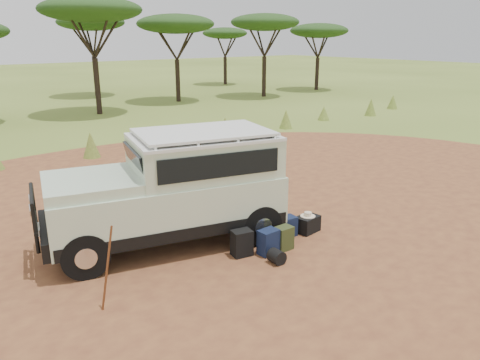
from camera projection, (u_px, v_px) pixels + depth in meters
ground at (256, 241)px, 9.65m from camera, size 140.00×140.00×0.00m
dirt_clearing at (256, 240)px, 9.65m from camera, size 23.00×23.00×0.01m
grass_fringe at (96, 146)px, 16.09m from camera, size 36.60×1.60×0.90m
acacia_treeline at (13, 19)px, 23.48m from camera, size 46.70×13.20×6.26m
safari_vehicle at (174, 191)px, 9.28m from camera, size 4.93×2.92×2.26m
walking_staff at (107, 269)px, 7.03m from camera, size 0.27×0.13×1.38m
backpack_black at (242, 243)px, 8.92m from camera, size 0.43×0.35×0.52m
backpack_navy at (268, 242)px, 8.99m from camera, size 0.39×0.28×0.50m
backpack_olive at (284, 238)px, 9.18m from camera, size 0.35×0.25×0.48m
duffel_navy at (287, 226)px, 9.81m from camera, size 0.41×0.33×0.43m
hard_case at (307, 224)px, 10.03m from camera, size 0.54×0.42×0.36m
stuff_sack at (277, 257)px, 8.65m from camera, size 0.28×0.28×0.27m
safari_hat at (308, 215)px, 9.97m from camera, size 0.32×0.32×0.09m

